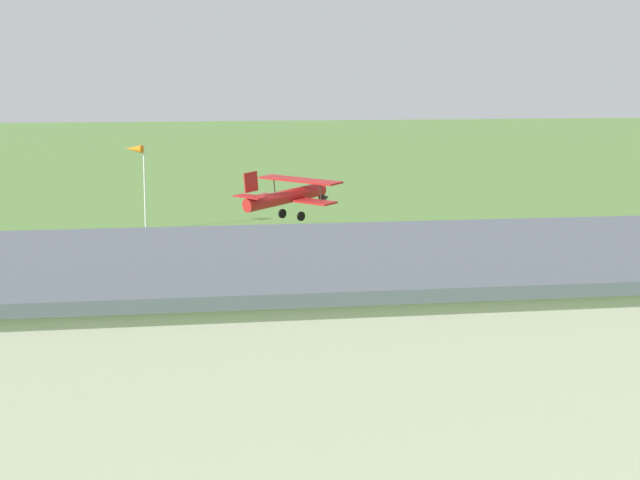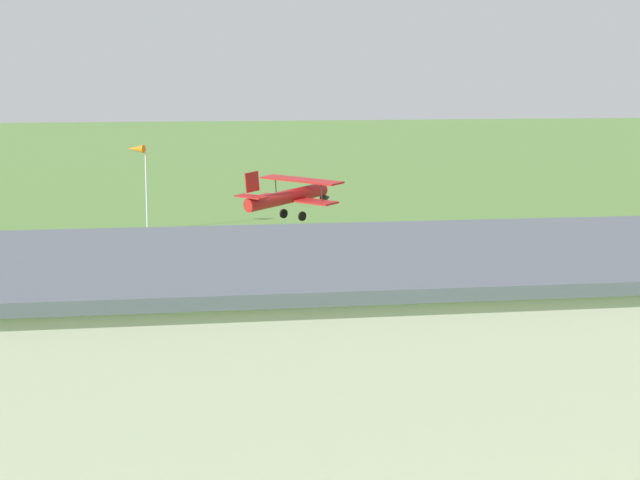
# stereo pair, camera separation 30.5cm
# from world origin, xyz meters

# --- Properties ---
(ground_plane) EXTENTS (400.00, 400.00, 0.00)m
(ground_plane) POSITION_xyz_m (0.00, 0.00, 0.00)
(ground_plane) COLOR #608C42
(hangar) EXTENTS (32.99, 12.26, 6.28)m
(hangar) POSITION_xyz_m (5.85, 38.50, 3.15)
(hangar) COLOR beige
(hangar) RESTS_ON ground_plane
(biplane) EXTENTS (7.35, 7.14, 3.53)m
(biplane) POSITION_xyz_m (4.32, -1.90, 3.32)
(biplane) COLOR #B21E1E
(person_walking_on_apron) EXTENTS (0.38, 0.38, 1.53)m
(person_walking_on_apron) POSITION_xyz_m (-4.53, 23.30, 0.76)
(person_walking_on_apron) COLOR #3F3F47
(person_walking_on_apron) RESTS_ON ground_plane
(windsock) EXTENTS (1.47, 1.14, 6.36)m
(windsock) POSITION_xyz_m (14.35, -9.93, 5.59)
(windsock) COLOR silver
(windsock) RESTS_ON ground_plane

